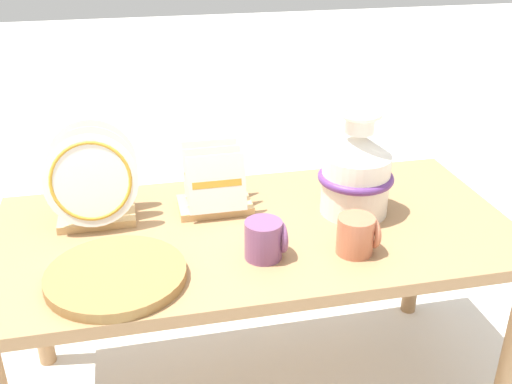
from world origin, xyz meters
The scene contains 7 objects.
display_table centered at (0.00, 0.00, 0.54)m, with size 1.44×0.69×0.61m.
ceramic_vase centered at (0.30, 0.03, 0.74)m, with size 0.22×0.22×0.31m.
dish_rack_round_plates centered at (-0.43, 0.13, 0.72)m, with size 0.25×0.19×0.27m.
dish_rack_square_plates centered at (-0.09, 0.14, 0.67)m, with size 0.21×0.17×0.19m.
wicker_charger_stack centered at (-0.38, -0.18, 0.62)m, with size 0.34×0.34×0.03m.
mug_terracotta_glaze centered at (0.23, -0.18, 0.66)m, with size 0.10×0.10×0.10m.
mug_plum_glaze centered at (-0.01, -0.15, 0.66)m, with size 0.10×0.10×0.10m.
Camera 1 is at (-0.31, -1.42, 1.43)m, focal length 42.00 mm.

